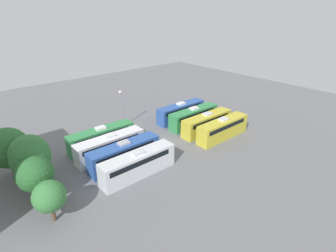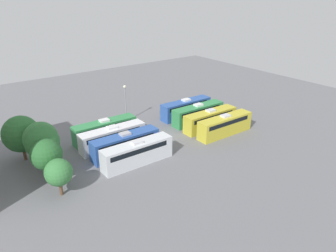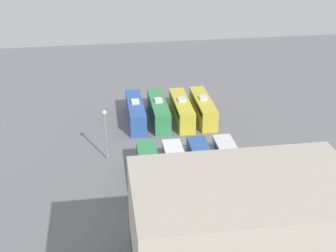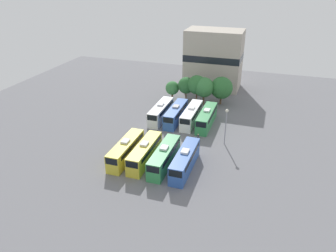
{
  "view_description": "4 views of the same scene",
  "coord_description": "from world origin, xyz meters",
  "px_view_note": "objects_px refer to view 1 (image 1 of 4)",
  "views": [
    {
      "loc": [
        -30.85,
        25.6,
        21.05
      ],
      "look_at": [
        0.95,
        -1.75,
        2.21
      ],
      "focal_mm": 28.0,
      "sensor_mm": 36.0,
      "label": 1
    },
    {
      "loc": [
        -42.0,
        30.6,
        24.03
      ],
      "look_at": [
        0.1,
        -0.64,
        1.83
      ],
      "focal_mm": 35.0,
      "sensor_mm": 36.0,
      "label": 2
    },
    {
      "loc": [
        10.25,
        58.0,
        32.54
      ],
      "look_at": [
        1.32,
        -1.99,
        2.44
      ],
      "focal_mm": 50.0,
      "sensor_mm": 36.0,
      "label": 3
    },
    {
      "loc": [
        17.36,
        -54.2,
        30.91
      ],
      "look_at": [
        -0.28,
        -0.81,
        3.44
      ],
      "focal_mm": 35.0,
      "sensor_mm": 36.0,
      "label": 4
    }
  ],
  "objects_px": {
    "worker_person": "(141,130)",
    "light_pole": "(121,102)",
    "bus_4": "(138,163)",
    "bus_5": "(124,153)",
    "bus_6": "(110,146)",
    "tree_1": "(35,174)",
    "bus_0": "(223,128)",
    "tree_3": "(30,154)",
    "bus_1": "(207,122)",
    "bus_3": "(181,111)",
    "tree_0": "(49,196)",
    "tree_4": "(8,148)",
    "bus_7": "(102,137)",
    "tree_2": "(30,158)",
    "bus_2": "(194,116)"
  },
  "relations": [
    {
      "from": "worker_person",
      "to": "light_pole",
      "type": "distance_m",
      "value": 6.64
    },
    {
      "from": "bus_4",
      "to": "bus_5",
      "type": "xyz_separation_m",
      "value": [
        3.54,
        -0.06,
        0.0
      ]
    },
    {
      "from": "bus_6",
      "to": "tree_1",
      "type": "xyz_separation_m",
      "value": [
        -4.5,
        11.71,
        2.41
      ]
    },
    {
      "from": "bus_0",
      "to": "tree_3",
      "type": "distance_m",
      "value": 30.23
    },
    {
      "from": "bus_1",
      "to": "bus_4",
      "type": "height_order",
      "value": "same"
    },
    {
      "from": "bus_1",
      "to": "light_pole",
      "type": "relative_size",
      "value": 1.52
    },
    {
      "from": "bus_3",
      "to": "worker_person",
      "type": "xyz_separation_m",
      "value": [
        -0.19,
        10.24,
        -1.08
      ]
    },
    {
      "from": "bus_6",
      "to": "tree_0",
      "type": "relative_size",
      "value": 2.22
    },
    {
      "from": "bus_4",
      "to": "tree_4",
      "type": "relative_size",
      "value": 1.58
    },
    {
      "from": "bus_7",
      "to": "worker_person",
      "type": "xyz_separation_m",
      "value": [
        0.02,
        -7.73,
        -1.08
      ]
    },
    {
      "from": "tree_4",
      "to": "light_pole",
      "type": "bearing_deg",
      "value": -77.82
    },
    {
      "from": "tree_3",
      "to": "tree_0",
      "type": "bearing_deg",
      "value": 176.28
    },
    {
      "from": "tree_0",
      "to": "bus_5",
      "type": "bearing_deg",
      "value": -68.78
    },
    {
      "from": "bus_0",
      "to": "bus_7",
      "type": "relative_size",
      "value": 1.0
    },
    {
      "from": "worker_person",
      "to": "bus_4",
      "type": "bearing_deg",
      "value": 143.45
    },
    {
      "from": "bus_0",
      "to": "light_pole",
      "type": "relative_size",
      "value": 1.52
    },
    {
      "from": "tree_0",
      "to": "bus_6",
      "type": "bearing_deg",
      "value": -55.01
    },
    {
      "from": "bus_0",
      "to": "tree_0",
      "type": "height_order",
      "value": "tree_0"
    },
    {
      "from": "bus_1",
      "to": "bus_3",
      "type": "height_order",
      "value": "same"
    },
    {
      "from": "bus_7",
      "to": "tree_4",
      "type": "height_order",
      "value": "tree_4"
    },
    {
      "from": "bus_5",
      "to": "tree_2",
      "type": "xyz_separation_m",
      "value": [
        1.76,
        11.7,
        2.99
      ]
    },
    {
      "from": "bus_5",
      "to": "bus_7",
      "type": "distance_m",
      "value": 6.85
    },
    {
      "from": "bus_2",
      "to": "tree_1",
      "type": "height_order",
      "value": "tree_1"
    },
    {
      "from": "bus_4",
      "to": "tree_4",
      "type": "xyz_separation_m",
      "value": [
        11.17,
        12.98,
        2.4
      ]
    },
    {
      "from": "light_pole",
      "to": "bus_4",
      "type": "bearing_deg",
      "value": 155.58
    },
    {
      "from": "tree_0",
      "to": "tree_2",
      "type": "height_order",
      "value": "tree_2"
    },
    {
      "from": "bus_1",
      "to": "worker_person",
      "type": "bearing_deg",
      "value": 54.45
    },
    {
      "from": "bus_3",
      "to": "tree_1",
      "type": "relative_size",
      "value": 1.75
    },
    {
      "from": "bus_6",
      "to": "tree_1",
      "type": "height_order",
      "value": "tree_1"
    },
    {
      "from": "bus_2",
      "to": "tree_4",
      "type": "relative_size",
      "value": 1.58
    },
    {
      "from": "bus_7",
      "to": "tree_1",
      "type": "relative_size",
      "value": 1.75
    },
    {
      "from": "bus_0",
      "to": "bus_1",
      "type": "relative_size",
      "value": 1.0
    },
    {
      "from": "bus_0",
      "to": "tree_4",
      "type": "relative_size",
      "value": 1.58
    },
    {
      "from": "light_pole",
      "to": "tree_0",
      "type": "distance_m",
      "value": 25.18
    },
    {
      "from": "bus_2",
      "to": "bus_4",
      "type": "height_order",
      "value": "same"
    },
    {
      "from": "bus_3",
      "to": "bus_4",
      "type": "relative_size",
      "value": 1.0
    },
    {
      "from": "bus_2",
      "to": "bus_5",
      "type": "bearing_deg",
      "value": 100.76
    },
    {
      "from": "bus_3",
      "to": "bus_4",
      "type": "xyz_separation_m",
      "value": [
        -10.6,
        17.96,
        0.0
      ]
    },
    {
      "from": "bus_2",
      "to": "tree_2",
      "type": "height_order",
      "value": "tree_2"
    },
    {
      "from": "worker_person",
      "to": "tree_0",
      "type": "xyz_separation_m",
      "value": [
        -11.49,
        19.56,
        2.45
      ]
    },
    {
      "from": "bus_0",
      "to": "tree_3",
      "type": "height_order",
      "value": "tree_3"
    },
    {
      "from": "bus_1",
      "to": "bus_3",
      "type": "distance_m",
      "value": 7.33
    },
    {
      "from": "bus_3",
      "to": "tree_1",
      "type": "xyz_separation_m",
      "value": [
        -8.12,
        30.01,
        2.41
      ]
    },
    {
      "from": "light_pole",
      "to": "tree_0",
      "type": "relative_size",
      "value": 1.46
    },
    {
      "from": "bus_1",
      "to": "bus_2",
      "type": "distance_m",
      "value": 3.67
    },
    {
      "from": "bus_3",
      "to": "worker_person",
      "type": "relative_size",
      "value": 6.72
    },
    {
      "from": "bus_1",
      "to": "light_pole",
      "type": "distance_m",
      "value": 16.51
    },
    {
      "from": "bus_0",
      "to": "bus_3",
      "type": "relative_size",
      "value": 1.0
    },
    {
      "from": "bus_3",
      "to": "tree_4",
      "type": "relative_size",
      "value": 1.58
    },
    {
      "from": "bus_6",
      "to": "tree_1",
      "type": "bearing_deg",
      "value": 111.03
    }
  ]
}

